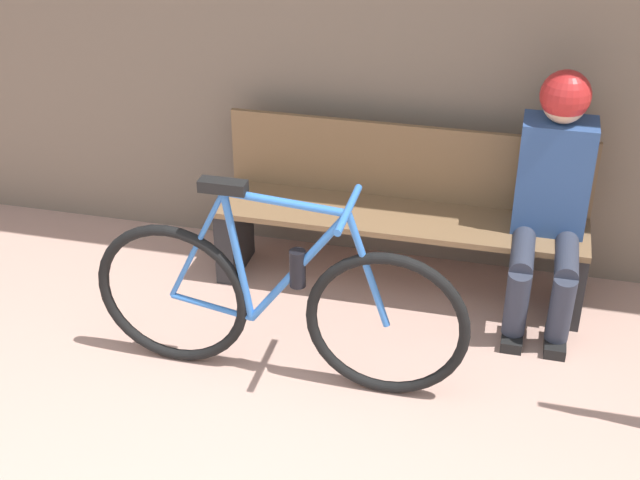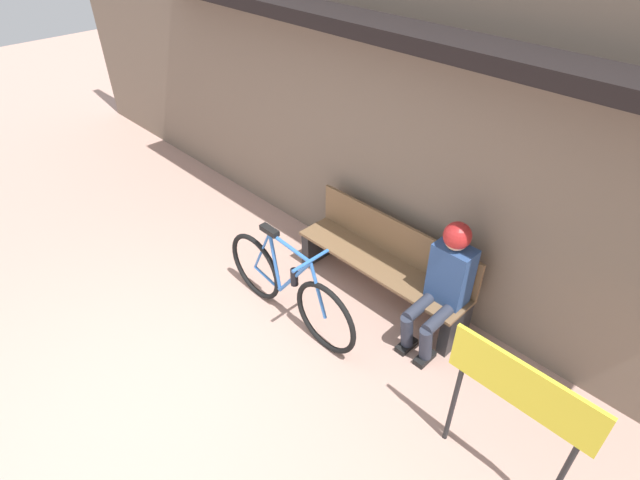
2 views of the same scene
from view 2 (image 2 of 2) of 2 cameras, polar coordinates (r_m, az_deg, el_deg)
name	(u,v)px [view 2 (image 2 of 2)]	position (r m, az deg, el deg)	size (l,w,h in m)	color
ground_plane	(160,412)	(4.38, -17.84, -18.21)	(24.00, 24.00, 0.00)	tan
storefront_wall	(389,121)	(4.64, 7.94, 13.36)	(12.00, 0.56, 3.20)	#756656
park_bench_near	(384,263)	(4.88, 7.33, -2.66)	(1.86, 0.42, 0.84)	brown
bicycle	(288,288)	(4.60, -3.68, -5.53)	(1.68, 0.40, 0.95)	black
person_seated	(445,279)	(4.33, 14.10, -4.34)	(0.34, 0.59, 1.24)	#2D3342
signboard	(519,397)	(3.42, 21.80, -16.29)	(0.97, 0.04, 1.15)	#232326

